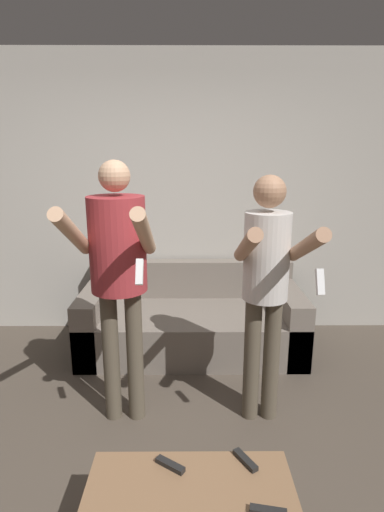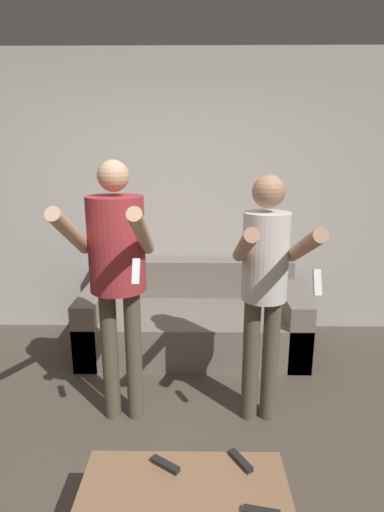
{
  "view_description": "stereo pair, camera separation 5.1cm",
  "coord_description": "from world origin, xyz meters",
  "px_view_note": "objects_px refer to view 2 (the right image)",
  "views": [
    {
      "loc": [
        0.22,
        -1.73,
        1.78
      ],
      "look_at": [
        0.23,
        1.18,
        1.02
      ],
      "focal_mm": 28.0,
      "sensor_mm": 36.0,
      "label": 1
    },
    {
      "loc": [
        0.27,
        -1.73,
        1.78
      ],
      "look_at": [
        0.23,
        1.18,
        1.02
      ],
      "focal_mm": 28.0,
      "sensor_mm": 36.0,
      "label": 2
    }
  ],
  "objects_px": {
    "remote_mid": "(165,465)",
    "person_standing_left": "(117,263)",
    "couch": "(193,321)",
    "remote_far": "(241,461)",
    "person_standing_right": "(265,278)",
    "coffee_table": "(184,503)"
  },
  "relations": [
    {
      "from": "remote_mid",
      "to": "person_standing_left",
      "type": "bearing_deg",
      "value": 112.93
    },
    {
      "from": "couch",
      "to": "remote_far",
      "type": "xyz_separation_m",
      "value": [
        0.25,
        -1.85,
        0.11
      ]
    },
    {
      "from": "person_standing_right",
      "to": "remote_mid",
      "type": "relative_size",
      "value": 11.42
    },
    {
      "from": "person_standing_left",
      "to": "coffee_table",
      "type": "relative_size",
      "value": 1.88
    },
    {
      "from": "couch",
      "to": "coffee_table",
      "type": "relative_size",
      "value": 2.13
    },
    {
      "from": "remote_mid",
      "to": "couch",
      "type": "bearing_deg",
      "value": 86.67
    },
    {
      "from": "couch",
      "to": "person_standing_left",
      "type": "relative_size",
      "value": 1.13
    },
    {
      "from": "remote_far",
      "to": "person_standing_right",
      "type": "bearing_deg",
      "value": 74.75
    },
    {
      "from": "coffee_table",
      "to": "remote_mid",
      "type": "distance_m",
      "value": 0.2
    },
    {
      "from": "couch",
      "to": "remote_mid",
      "type": "distance_m",
      "value": 1.89
    },
    {
      "from": "person_standing_left",
      "to": "remote_mid",
      "type": "xyz_separation_m",
      "value": [
        0.35,
        -0.84,
        -0.74
      ]
    },
    {
      "from": "person_standing_right",
      "to": "remote_far",
      "type": "distance_m",
      "value": 1.06
    },
    {
      "from": "remote_mid",
      "to": "remote_far",
      "type": "height_order",
      "value": "same"
    },
    {
      "from": "couch",
      "to": "remote_mid",
      "type": "relative_size",
      "value": 13.61
    },
    {
      "from": "coffee_table",
      "to": "remote_mid",
      "type": "relative_size",
      "value": 6.4
    },
    {
      "from": "person_standing_right",
      "to": "coffee_table",
      "type": "bearing_deg",
      "value": -115.78
    },
    {
      "from": "remote_mid",
      "to": "remote_far",
      "type": "bearing_deg",
      "value": 4.6
    },
    {
      "from": "remote_mid",
      "to": "person_standing_right",
      "type": "bearing_deg",
      "value": 55.35
    },
    {
      "from": "person_standing_left",
      "to": "remote_mid",
      "type": "bearing_deg",
      "value": -67.07
    },
    {
      "from": "couch",
      "to": "person_standing_right",
      "type": "height_order",
      "value": "person_standing_right"
    },
    {
      "from": "coffee_table",
      "to": "remote_far",
      "type": "bearing_deg",
      "value": 36.51
    },
    {
      "from": "person_standing_right",
      "to": "remote_mid",
      "type": "xyz_separation_m",
      "value": [
        -0.57,
        -0.83,
        -0.65
      ]
    }
  ]
}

